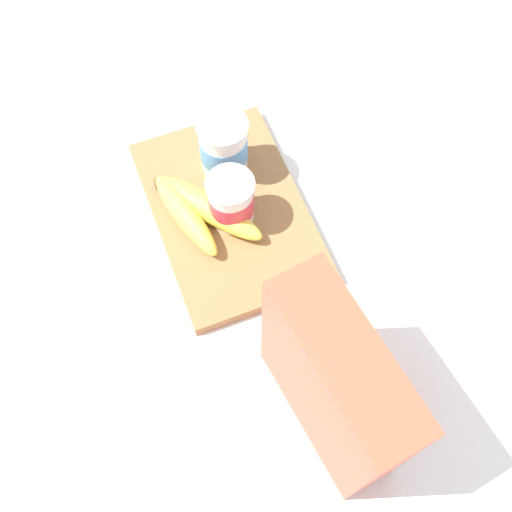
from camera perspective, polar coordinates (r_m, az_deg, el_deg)
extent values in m
plane|color=white|center=(0.93, -2.46, 3.74)|extent=(2.40, 2.40, 0.00)
cube|color=olive|center=(0.92, -2.49, 4.08)|extent=(0.32, 0.21, 0.02)
cube|color=#D85138|center=(0.71, 7.20, -11.82)|extent=(0.21, 0.10, 0.24)
cylinder|color=white|center=(0.91, -2.99, 9.96)|extent=(0.07, 0.07, 0.09)
cylinder|color=#5193D1|center=(0.91, -2.99, 9.96)|extent=(0.07, 0.07, 0.04)
cylinder|color=silver|center=(0.87, -3.15, 11.89)|extent=(0.07, 0.07, 0.00)
cylinder|color=white|center=(0.87, -2.02, 5.14)|extent=(0.06, 0.06, 0.08)
cylinder|color=#DB384C|center=(0.87, -2.02, 5.14)|extent=(0.06, 0.06, 0.04)
cylinder|color=silver|center=(0.83, -2.12, 6.68)|extent=(0.07, 0.07, 0.00)
ellipsoid|color=#ECD84A|center=(0.88, -6.37, 3.48)|extent=(0.16, 0.07, 0.04)
ellipsoid|color=#ECD84A|center=(0.89, -4.32, 4.27)|extent=(0.17, 0.14, 0.04)
cylinder|color=brown|center=(0.93, -8.86, 6.55)|extent=(0.01, 0.01, 0.02)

